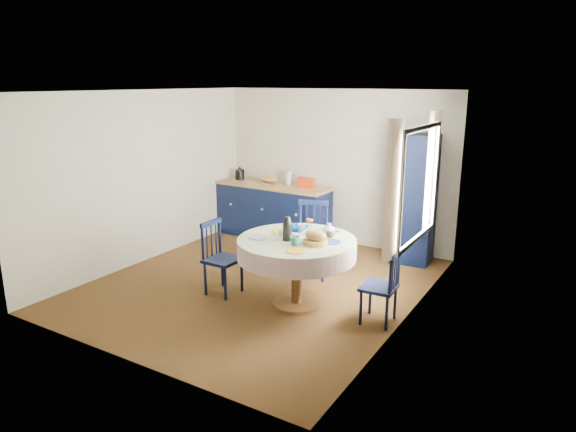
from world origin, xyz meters
name	(u,v)px	position (x,y,z in m)	size (l,w,h in m)	color
floor	(259,284)	(0.00, 0.00, 0.00)	(4.50, 4.50, 0.00)	black
ceiling	(256,91)	(0.00, 0.00, 2.50)	(4.50, 4.50, 0.00)	white
wall_back	(335,167)	(0.00, 2.25, 1.25)	(4.00, 0.02, 2.50)	beige
wall_left	(145,177)	(-2.00, 0.00, 1.25)	(0.02, 4.50, 2.50)	beige
wall_right	(411,212)	(2.00, 0.00, 1.25)	(0.02, 4.50, 2.50)	beige
window	(417,182)	(1.95, 0.30, 1.52)	(0.10, 1.74, 1.45)	white
kitchen_counter	(273,210)	(-1.00, 1.90, 0.48)	(2.09, 0.71, 1.17)	black
pantry_cabinet	(411,199)	(1.40, 1.91, 0.95)	(0.69, 0.51, 1.89)	black
dining_table	(297,249)	(0.78, -0.33, 0.72)	(1.39, 1.39, 1.12)	#523317
chair_left	(221,257)	(-0.26, -0.47, 0.47)	(0.40, 0.42, 0.93)	black
chair_far	(312,239)	(0.44, 0.65, 0.52)	(0.58, 0.57, 1.03)	black
chair_right	(382,286)	(1.80, -0.23, 0.44)	(0.39, 0.40, 0.86)	black
mug_a	(283,232)	(0.57, -0.32, 0.89)	(0.12, 0.12, 0.10)	silver
mug_b	(295,241)	(0.87, -0.56, 0.89)	(0.11, 0.11, 0.10)	#2C7574
mug_c	(330,234)	(1.07, -0.07, 0.89)	(0.11, 0.11, 0.09)	black
mug_d	(302,227)	(0.65, -0.01, 0.88)	(0.09, 0.09, 0.08)	silver
cobalt_bowl	(297,228)	(0.61, -0.05, 0.87)	(0.25, 0.25, 0.06)	navy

